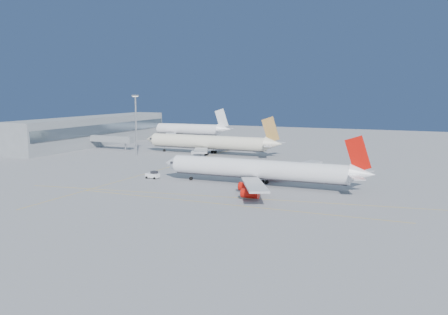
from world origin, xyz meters
TOP-DOWN VIEW (x-y plane):
  - ground at (0.00, 0.00)m, footprint 500.00×500.00m
  - terminal at (-114.93, 85.00)m, footprint 18.40×110.00m
  - jet_bridge at (-93.11, 72.00)m, footprint 23.60×3.60m
  - taxiway_lines at (-14.71, 6.34)m, footprint 118.86×140.00m
  - airliner_virgin at (4.69, 12.94)m, footprint 67.02×60.40m
  - airliner_etihad at (-41.77, 74.86)m, footprint 68.26×63.24m
  - airliner_third at (-92.73, 136.91)m, footprint 68.19×62.91m
  - pushback_tug at (-32.61, 10.80)m, footprint 4.64×3.04m
  - light_mast at (-70.11, 57.67)m, footprint 2.32×2.32m

SIDE VIEW (x-z plane):
  - ground at x=0.00m, z-range 0.00..0.00m
  - taxiway_lines at x=-14.71m, z-range 0.00..0.02m
  - pushback_tug at x=-32.61m, z-range -0.09..2.43m
  - airliner_virgin at x=4.69m, z-range -3.29..13.29m
  - jet_bridge at x=-93.11m, z-range 1.72..8.62m
  - airliner_etihad at x=-41.77m, z-range -3.49..14.36m
  - airliner_third at x=-92.73m, z-range -3.61..14.69m
  - terminal at x=-114.93m, z-range 0.01..15.01m
  - light_mast at x=-70.11m, z-range 2.42..29.29m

